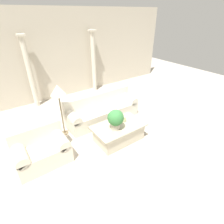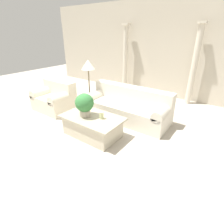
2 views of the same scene
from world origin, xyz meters
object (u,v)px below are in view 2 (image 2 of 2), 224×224
(potted_plant, at_px, (85,104))
(sofa_long, at_px, (127,107))
(coffee_table, at_px, (93,126))
(floor_lamp, at_px, (88,67))
(loveseat, at_px, (55,98))

(potted_plant, bearing_deg, sofa_long, 74.61)
(sofa_long, xyz_separation_m, coffee_table, (-0.19, -1.18, -0.10))
(sofa_long, bearing_deg, floor_lamp, -176.97)
(coffee_table, distance_m, floor_lamp, 1.87)
(coffee_table, height_order, floor_lamp, floor_lamp)
(floor_lamp, bearing_deg, sofa_long, 3.03)
(loveseat, xyz_separation_m, potted_plant, (1.75, -0.50, 0.40))
(potted_plant, bearing_deg, coffee_table, 21.00)
(loveseat, relative_size, floor_lamp, 0.78)
(coffee_table, bearing_deg, sofa_long, 80.78)
(sofa_long, relative_size, loveseat, 2.01)
(loveseat, distance_m, potted_plant, 1.86)
(sofa_long, relative_size, coffee_table, 1.68)
(sofa_long, xyz_separation_m, loveseat, (-2.09, -0.73, 0.01))
(sofa_long, height_order, coffee_table, sofa_long)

